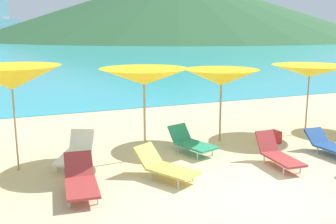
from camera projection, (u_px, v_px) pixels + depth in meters
ground_plane at (119, 108)px, 16.90m from camera, size 50.00×100.00×0.30m
ocean_water at (13, 34)px, 215.19m from camera, size 650.00×440.00×0.02m
headland_hill at (176, 6)px, 130.87m from camera, size 127.18×127.18×20.83m
umbrella_1 at (11, 78)px, 8.66m from camera, size 2.25×2.25×2.40m
umbrella_2 at (144, 77)px, 9.48m from camera, size 2.35×2.35×2.27m
umbrella_3 at (221, 77)px, 11.07m from camera, size 2.34×2.34×2.08m
umbrella_4 at (310, 71)px, 11.92m from camera, size 2.43×2.43×2.12m
lounge_chair_1 at (278, 154)px, 9.35m from camera, size 0.61×1.50×0.71m
lounge_chair_3 at (334, 146)px, 10.13m from camera, size 0.74×1.64×0.56m
lounge_chair_5 at (76, 152)px, 9.47m from camera, size 1.19×1.58×0.71m
lounge_chair_6 at (191, 142)px, 10.32m from camera, size 1.00×1.47×0.66m
lounge_chair_7 at (81, 180)px, 7.78m from camera, size 0.75×1.62×0.65m
lounge_chair_8 at (165, 166)px, 8.55m from camera, size 1.22×1.57×0.65m
cooler_box at (271, 137)px, 11.23m from camera, size 0.52×0.39×0.34m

